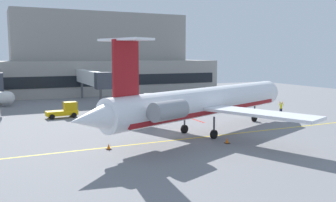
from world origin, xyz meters
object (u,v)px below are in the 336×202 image
Objects in this scene: regional_jet at (204,102)px; pushback_tractor at (153,100)px; baggage_tug at (65,111)px; marshaller at (281,108)px; belt_loader at (221,102)px.

regional_jet is 23.19m from pushback_tractor.
marshaller is at bearing -19.78° from baggage_tug.
belt_loader is (12.82, 16.22, -2.54)m from regional_jet.
pushback_tractor is 1.19× the size of belt_loader.
baggage_tug is at bearing 160.22° from marshaller.
marshaller is (17.16, 7.11, -2.57)m from regional_jet.
belt_loader reaches higher than pushback_tractor.
baggage_tug is 24.41m from belt_loader.
baggage_tug is 1.16× the size of belt_loader.
baggage_tug reaches higher than marshaller.
pushback_tractor is at bearing 80.55° from regional_jet.
marshaller is at bearing -64.55° from belt_loader.
baggage_tug is at bearing 123.55° from regional_jet.
pushback_tractor is 2.34× the size of marshaller.
pushback_tractor is (3.78, 22.74, -2.54)m from regional_jet.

